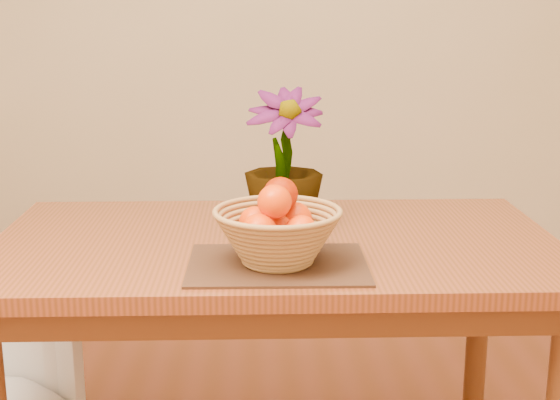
{
  "coord_description": "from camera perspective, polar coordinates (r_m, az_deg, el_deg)",
  "views": [
    {
      "loc": [
        -0.05,
        -1.56,
        1.3
      ],
      "look_at": [
        0.01,
        0.12,
        0.89
      ],
      "focal_mm": 50.0,
      "sensor_mm": 36.0,
      "label": 1
    }
  ],
  "objects": [
    {
      "name": "wall_back",
      "position": [
        3.81,
        -1.09,
        14.43
      ],
      "size": [
        4.0,
        0.02,
        2.7
      ],
      "primitive_type": "cube",
      "color": "beige",
      "rests_on": "floor"
    },
    {
      "name": "table",
      "position": [
        1.97,
        -0.31,
        -5.27
      ],
      "size": [
        1.4,
        0.8,
        0.75
      ],
      "color": "brown",
      "rests_on": "floor"
    },
    {
      "name": "placemat",
      "position": [
        1.74,
        -0.18,
        -4.74
      ],
      "size": [
        0.4,
        0.3,
        0.01
      ],
      "primitive_type": "cube",
      "rotation": [
        0.0,
        0.0,
        -0.01
      ],
      "color": "#392014",
      "rests_on": "table"
    },
    {
      "name": "wicker_basket",
      "position": [
        1.72,
        -0.18,
        -2.82
      ],
      "size": [
        0.29,
        0.29,
        0.12
      ],
      "color": "#A67645",
      "rests_on": "placemat"
    },
    {
      "name": "orange_pile",
      "position": [
        1.71,
        -0.14,
        -1.03
      ],
      "size": [
        0.17,
        0.18,
        0.14
      ],
      "rotation": [
        0.0,
        0.0,
        0.28
      ],
      "color": "#E43703",
      "rests_on": "wicker_basket"
    },
    {
      "name": "potted_plant",
      "position": [
        1.99,
        0.26,
        2.96
      ],
      "size": [
        0.21,
        0.21,
        0.36
      ],
      "primitive_type": "imported",
      "rotation": [
        0.0,
        0.0,
        -0.03
      ],
      "color": "#204C15",
      "rests_on": "table"
    }
  ]
}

